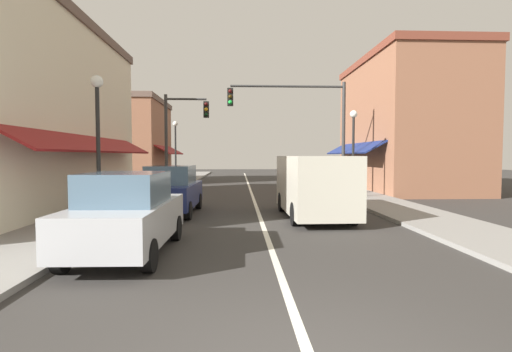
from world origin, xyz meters
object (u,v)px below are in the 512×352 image
Objects in this scene: street_lamp_right_mid at (353,139)px; van_in_lane at (313,184)px; traffic_signal_mast_arm at (304,117)px; parked_car_second_left at (172,190)px; traffic_signal_left_corner at (180,129)px; street_lamp_left_near at (98,124)px; parked_car_nearest_left at (127,214)px; street_lamp_left_far at (175,142)px.

van_in_lane is at bearing -119.08° from street_lamp_right_mid.
traffic_signal_mast_arm reaches higher than van_in_lane.
traffic_signal_left_corner reaches higher than parked_car_second_left.
street_lamp_left_near is 1.04× the size of street_lamp_right_mid.
traffic_signal_mast_arm is at bearing 82.23° from van_in_lane.
street_lamp_left_near is at bearing -131.38° from traffic_signal_mast_arm.
parked_car_nearest_left is at bearing -127.99° from street_lamp_right_mid.
parked_car_nearest_left is 13.07m from street_lamp_right_mid.
street_lamp_left_near reaches higher than parked_car_nearest_left.
street_lamp_left_far reaches higher than street_lamp_right_mid.
van_in_lane is at bearing -9.71° from parked_car_second_left.
parked_car_second_left is at bearing 167.77° from van_in_lane.
van_in_lane is 1.16× the size of street_lamp_left_near.
street_lamp_left_far is (-2.03, 19.23, 2.21)m from parked_car_nearest_left.
traffic_signal_left_corner is 1.29× the size of street_lamp_right_mid.
parked_car_nearest_left is 0.96× the size of street_lamp_right_mid.
street_lamp_left_near is at bearing -144.62° from street_lamp_right_mid.
street_lamp_right_mid reaches higher than parked_car_nearest_left.
traffic_signal_left_corner is at bearing 94.74° from parked_car_nearest_left.
street_lamp_right_mid is at bearing 53.10° from parked_car_nearest_left.
traffic_signal_mast_arm is at bearing -15.05° from traffic_signal_left_corner.
traffic_signal_left_corner is (-6.68, 1.80, -0.53)m from traffic_signal_mast_arm.
traffic_signal_left_corner is at bearing 164.95° from traffic_signal_mast_arm.
parked_car_second_left is at bearing 55.95° from street_lamp_left_near.
traffic_signal_left_corner is at bearing -78.29° from street_lamp_left_far.
parked_car_second_left is 3.75m from street_lamp_left_near.
street_lamp_right_mid is (2.97, 5.34, 1.80)m from van_in_lane.
street_lamp_left_far is at bearing 101.71° from traffic_signal_left_corner.
street_lamp_right_mid is 0.95× the size of street_lamp_left_far.
traffic_signal_left_corner is at bearing 97.63° from parked_car_second_left.
parked_car_nearest_left is 0.79× the size of van_in_lane.
traffic_signal_mast_arm is 1.44× the size of street_lamp_right_mid.
parked_car_second_left is 5.11m from van_in_lane.
van_in_lane is 16.13m from street_lamp_left_far.
van_in_lane is 6.37m from street_lamp_right_mid.
traffic_signal_left_corner reaches higher than street_lamp_right_mid.
parked_car_nearest_left is at bearing -62.08° from street_lamp_left_near.
van_in_lane is (5.01, -0.99, 0.27)m from parked_car_second_left.
traffic_signal_mast_arm reaches higher than street_lamp_left_far.
street_lamp_right_mid is at bearing -38.52° from traffic_signal_mast_arm.
street_lamp_left_near is (-6.72, -1.54, 1.90)m from van_in_lane.
street_lamp_right_mid is at bearing 30.11° from parked_car_second_left.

